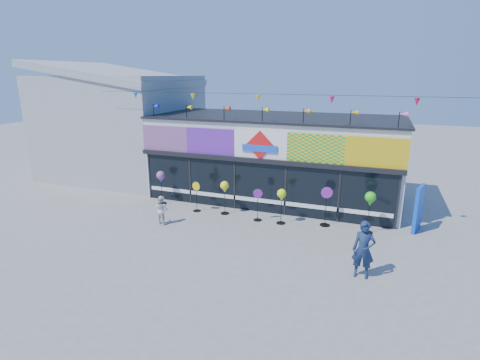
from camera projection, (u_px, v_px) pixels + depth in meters
The scene contains 13 objects.
ground at pixel (232, 241), 14.13m from camera, with size 80.00×80.00×0.00m, color slate.
kite_shop at pixel (275, 157), 18.93m from camera, with size 16.00×5.70×5.31m.
neighbour_building at pixel (122, 123), 22.93m from camera, with size 8.18×7.20×6.87m.
blue_sign at pixel (418, 209), 14.81m from camera, with size 0.42×0.94×1.89m.
spinner_0 at pixel (161, 178), 17.87m from camera, with size 0.41×0.41×1.64m.
spinner_1 at pixel (196, 196), 17.04m from camera, with size 0.39×0.36×1.39m.
spinner_2 at pixel (225, 188), 16.59m from camera, with size 0.39×0.39×1.52m.
spinner_3 at pixel (258, 204), 15.95m from camera, with size 0.38×0.36×1.41m.
spinner_4 at pixel (282, 196), 15.49m from camera, with size 0.38×0.38×1.52m.
spinner_5 at pixel (326, 205), 15.36m from camera, with size 0.45×0.42×1.66m.
spinner_6 at pixel (370, 200), 14.51m from camera, with size 0.43×0.43×1.71m.
adult_man at pixel (364, 250), 11.40m from camera, with size 0.67×0.44×1.83m, color #172648.
child at pixel (162, 210), 15.67m from camera, with size 0.59×0.34×1.22m, color silver.
Camera 1 is at (4.81, -12.04, 6.07)m, focal length 28.00 mm.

